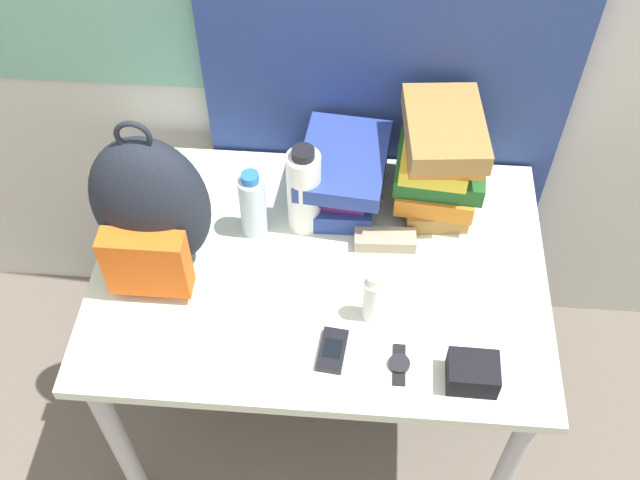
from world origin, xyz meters
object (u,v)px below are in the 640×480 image
Objects in this scene: sunscreen_bottle at (372,299)px; camera_pouch at (473,373)px; backpack at (151,210)px; water_bottle at (253,205)px; cell_phone at (332,350)px; wristwatch at (399,364)px; book_stack_center at (439,162)px; sports_bottle at (304,190)px; sunglasses_case at (385,240)px; book_stack_left at (340,174)px.

camera_pouch is (0.22, -0.15, -0.03)m from sunscreen_bottle.
backpack reaches higher than water_bottle.
wristwatch is (0.15, -0.02, -0.00)m from cell_phone.
book_stack_center is at bearing 98.13° from camera_pouch.
backpack is at bearing 166.73° from sunscreen_bottle.
camera_pouch is at bearing -20.41° from backpack.
sports_bottle is at bearing 133.49° from camera_pouch.
cell_phone is 0.30m from camera_pouch.
sports_bottle is at bearing 164.89° from sunglasses_case.
backpack is at bearing 152.29° from cell_phone.
cell_phone is (-0.08, -0.10, -0.06)m from sunscreen_bottle.
water_bottle is at bearing 141.51° from sunscreen_bottle.
backpack is 0.26m from water_bottle.
cell_phone is 0.74× the size of sunglasses_case.
sunscreen_bottle is 1.34× the size of camera_pouch.
backpack is 4.04× the size of camera_pouch.
sunscreen_bottle is (0.30, -0.24, -0.02)m from water_bottle.
backpack is 0.37m from sports_bottle.
wristwatch is at bearing -58.29° from sports_bottle.
sports_bottle is (0.12, 0.03, 0.03)m from water_bottle.
sunscreen_bottle is (0.17, -0.26, -0.05)m from sports_bottle.
book_stack_left is 0.20m from sunglasses_case.
sports_bottle reaches higher than book_stack_left.
sports_bottle reaches higher than wristwatch.
water_bottle is 0.65m from camera_pouch.
book_stack_center is 0.34m from sports_bottle.
water_bottle is 0.13m from sports_bottle.
camera_pouch is at bearing -9.41° from wristwatch.
sunglasses_case is (0.12, -0.15, -0.07)m from book_stack_left.
camera_pouch is at bearing -34.39° from sunscreen_bottle.
sunglasses_case reaches higher than wristwatch.
water_bottle is 0.38m from sunscreen_bottle.
backpack reaches higher than camera_pouch.
book_stack_center is 0.23m from sunglasses_case.
book_stack_left is 0.52m from wristwatch.
camera_pouch is at bearing -46.51° from sports_bottle.
book_stack_left is at bearing 49.98° from sports_bottle.
cell_phone is 1.10× the size of wristwatch.
wristwatch is (0.36, -0.36, -0.09)m from water_bottle.
backpack reaches higher than cell_phone.
book_stack_center is at bearing 51.65° from sunglasses_case.
book_stack_center reaches higher than book_stack_left.
book_stack_left reaches higher than sunscreen_bottle.
sunglasses_case is at bearing 118.01° from camera_pouch.
water_bottle reaches higher than cell_phone.
book_stack_center reaches higher than cell_phone.
sunscreen_bottle is 0.22m from sunglasses_case.
sunscreen_bottle is (0.09, -0.36, -0.02)m from book_stack_left.
backpack is 2.24× the size of water_bottle.
sunglasses_case is 0.34m from wristwatch.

